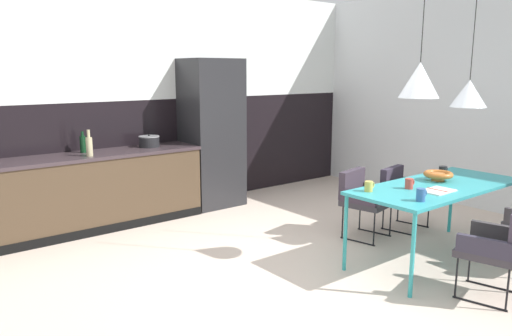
{
  "coord_description": "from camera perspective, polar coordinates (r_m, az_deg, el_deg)",
  "views": [
    {
      "loc": [
        -3.1,
        -2.92,
        1.84
      ],
      "look_at": [
        -0.17,
        0.79,
        0.9
      ],
      "focal_mm": 34.45,
      "sensor_mm": 36.0,
      "label": 1
    }
  ],
  "objects": [
    {
      "name": "fruit_bowl",
      "position": [
        5.22,
        20.41,
        -0.76
      ],
      "size": [
        0.29,
        0.29,
        0.09
      ],
      "color": "#B2662D",
      "rests_on": "dining_table"
    },
    {
      "name": "armchair_head_of_table",
      "position": [
        6.02,
        16.56,
        -2.35
      ],
      "size": [
        0.56,
        0.55,
        0.71
      ],
      "rotation": [
        0.0,
        0.0,
        3.33
      ],
      "color": "#383339",
      "rests_on": "ground"
    },
    {
      "name": "mug_tall_blue",
      "position": [
        4.78,
        17.38,
        -1.74
      ],
      "size": [
        0.12,
        0.07,
        0.1
      ],
      "color": "#B23D33",
      "rests_on": "dining_table"
    },
    {
      "name": "cooking_pot",
      "position": [
        6.32,
        -12.3,
        3.04
      ],
      "size": [
        0.26,
        0.26,
        0.16
      ],
      "color": "black",
      "rests_on": "kitchen_counter"
    },
    {
      "name": "kitchen_counter",
      "position": [
        5.96,
        -21.9,
        -3.06
      ],
      "size": [
        3.38,
        0.63,
        0.89
      ],
      "color": "#443323",
      "rests_on": "ground"
    },
    {
      "name": "open_book",
      "position": [
        4.77,
        20.36,
        -2.49
      ],
      "size": [
        0.3,
        0.22,
        0.02
      ],
      "color": "white",
      "rests_on": "dining_table"
    },
    {
      "name": "back_wall_splashback_dark",
      "position": [
        6.79,
        -10.56,
        1.7
      ],
      "size": [
        6.7,
        0.12,
        1.46
      ],
      "primitive_type": "cube",
      "color": "black",
      "rests_on": "ground"
    },
    {
      "name": "mug_white_ceramic",
      "position": [
        4.58,
        12.98,
        -2.08
      ],
      "size": [
        0.12,
        0.07,
        0.09
      ],
      "color": "gold",
      "rests_on": "dining_table"
    },
    {
      "name": "mug_wide_latte",
      "position": [
        5.47,
        20.9,
        -0.33
      ],
      "size": [
        0.13,
        0.08,
        0.1
      ],
      "color": "black",
      "rests_on": "dining_table"
    },
    {
      "name": "mug_dark_espresso",
      "position": [
        4.36,
        18.62,
        -2.95
      ],
      "size": [
        0.12,
        0.08,
        0.11
      ],
      "color": "#335B93",
      "rests_on": "dining_table"
    },
    {
      "name": "ground_plane",
      "position": [
        4.64,
        7.9,
        -12.18
      ],
      "size": [
        8.71,
        8.71,
        0.0
      ],
      "primitive_type": "plane",
      "color": "beige"
    },
    {
      "name": "pendant_lamp_over_table_near",
      "position": [
        4.62,
        18.45,
        9.67
      ],
      "size": [
        0.35,
        0.35,
        1.28
      ],
      "color": "black"
    },
    {
      "name": "dining_table",
      "position": [
        5.05,
        20.34,
        -2.33
      ],
      "size": [
        1.88,
        0.8,
        0.76
      ],
      "color": "teal",
      "rests_on": "ground"
    },
    {
      "name": "armchair_far_side",
      "position": [
        5.58,
        12.19,
        -2.99
      ],
      "size": [
        0.57,
        0.56,
        0.75
      ],
      "rotation": [
        0.0,
        0.0,
        3.35
      ],
      "color": "#383339",
      "rests_on": "ground"
    },
    {
      "name": "bottle_oil_tall",
      "position": [
        6.08,
        -19.46,
        2.68
      ],
      "size": [
        0.07,
        0.07,
        0.25
      ],
      "color": "#0F3319",
      "rests_on": "kitchen_counter"
    },
    {
      "name": "side_wall_right",
      "position": [
        7.04,
        27.32,
        6.98
      ],
      "size": [
        0.12,
        6.14,
        2.93
      ],
      "primitive_type": "cube",
      "color": "silver",
      "rests_on": "ground"
    },
    {
      "name": "armchair_by_stool",
      "position": [
        4.44,
        26.62,
        -7.68
      ],
      "size": [
        0.58,
        0.57,
        0.78
      ],
      "rotation": [
        0.0,
        0.0,
        0.25
      ],
      "color": "#383339",
      "rests_on": "ground"
    },
    {
      "name": "bottle_spice_small",
      "position": [
        5.8,
        -18.8,
        2.46
      ],
      "size": [
        0.07,
        0.07,
        0.3
      ],
      "color": "tan",
      "rests_on": "kitchen_counter"
    },
    {
      "name": "pendant_lamp_over_table_far",
      "position": [
        5.24,
        23.49,
        7.96
      ],
      "size": [
        0.34,
        0.34,
        1.39
      ],
      "color": "black"
    },
    {
      "name": "back_wall_panel_upper",
      "position": [
        6.71,
        -11.02,
        14.12
      ],
      "size": [
        6.7,
        0.12,
        1.46
      ],
      "primitive_type": "cube",
      "color": "silver",
      "rests_on": "back_wall_splashback_dark"
    },
    {
      "name": "refrigerator_column",
      "position": [
        6.71,
        -5.15,
        4.02
      ],
      "size": [
        0.74,
        0.6,
        1.99
      ],
      "primitive_type": "cube",
      "color": "#232326",
      "rests_on": "ground"
    }
  ]
}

